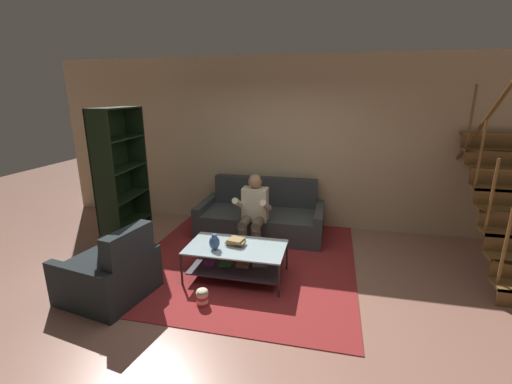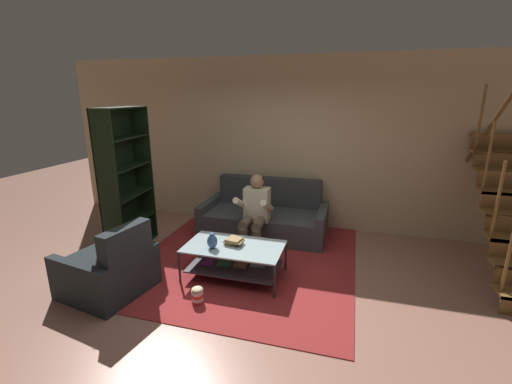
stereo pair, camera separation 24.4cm
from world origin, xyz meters
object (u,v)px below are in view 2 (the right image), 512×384
Objects in this scene: person_seated_center at (255,209)px; bookshelf at (124,191)px; armchair at (109,270)px; couch at (265,217)px; book_stack at (234,241)px; vase at (212,241)px; popcorn_tub at (197,295)px; coffee_table at (235,256)px.

person_seated_center is 0.54× the size of bookshelf.
person_seated_center is at bearing 51.74° from armchair.
couch is at bearing 90.00° from person_seated_center.
couch is at bearing 89.12° from book_stack.
armchair is at bearing -151.26° from vase.
person_seated_center is (0.00, -0.59, 0.33)m from couch.
person_seated_center is 1.11× the size of armchair.
vase is at bearing -98.24° from couch.
armchair is (-1.29, -0.77, -0.20)m from book_stack.
bookshelf reaches higher than armchair.
couch is 1.82× the size of person_seated_center.
person_seated_center is 2.14m from armchair.
bookshelf reaches higher than person_seated_center.
person_seated_center is at bearing 88.54° from book_stack.
person_seated_center reaches higher than armchair.
popcorn_tub is at bearing -95.53° from couch.
book_stack is 1.51m from armchair.
couch is 1.52m from coffee_table.
couch is at bearing 89.89° from coffee_table.
popcorn_tub is at bearing 3.07° from armchair.
person_seated_center is 1.10m from vase.
vase is 0.09× the size of bookshelf.
person_seated_center is 1.69m from popcorn_tub.
coffee_table is at bearing 29.21° from armchair.
person_seated_center is at bearing 82.47° from popcorn_tub.
person_seated_center is 5.68× the size of vase.
coffee_table is 6.16× the size of popcorn_tub.
book_stack reaches higher than coffee_table.
person_seated_center reaches higher than vase.
coffee_table is 6.19× the size of vase.
coffee_table is at bearing -90.11° from couch.
armchair is (-1.31, -2.25, 0.00)m from couch.
bookshelf reaches higher than couch.
vase is (-0.24, -1.66, 0.25)m from couch.
popcorn_tub is (-0.21, -0.67, -0.19)m from coffee_table.
couch is at bearing 84.47° from popcorn_tub.
bookshelf is (-1.85, -1.14, 0.63)m from couch.
coffee_table is 1.21× the size of armchair.
coffee_table is at bearing -62.36° from book_stack.
bookshelf is (-1.61, 0.52, 0.38)m from vase.
couch is at bearing 59.77° from armchair.
vase is (-0.24, -1.07, -0.08)m from person_seated_center.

